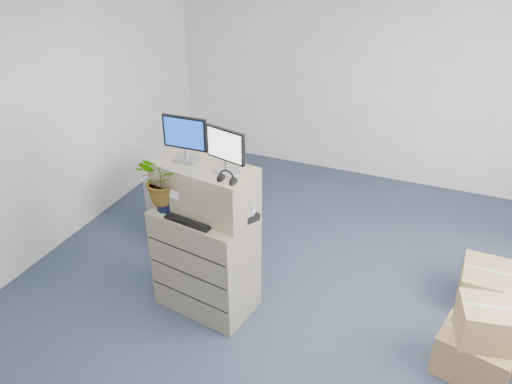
# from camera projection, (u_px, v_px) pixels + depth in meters

# --- Properties ---
(ground) EXTENTS (7.00, 7.00, 0.00)m
(ground) POSITION_uv_depth(u_px,v_px,m) (292.00, 332.00, 4.65)
(ground) COLOR #273647
(ground) RESTS_ON ground
(wall_back) EXTENTS (6.00, 0.02, 2.80)m
(wall_back) POSITION_uv_depth(u_px,v_px,m) (380.00, 83.00, 6.79)
(wall_back) COLOR beige
(wall_back) RESTS_ON ground
(filing_cabinet_lower) EXTENTS (0.98, 0.69, 1.06)m
(filing_cabinet_lower) POSITION_uv_depth(u_px,v_px,m) (206.00, 260.00, 4.75)
(filing_cabinet_lower) COLOR tan
(filing_cabinet_lower) RESTS_ON ground
(filing_cabinet_upper) EXTENTS (0.96, 0.59, 0.45)m
(filing_cabinet_upper) POSITION_uv_depth(u_px,v_px,m) (205.00, 189.00, 4.42)
(filing_cabinet_upper) COLOR tan
(filing_cabinet_upper) RESTS_ON filing_cabinet_lower
(monitor_left) EXTENTS (0.41, 0.16, 0.41)m
(monitor_left) POSITION_uv_depth(u_px,v_px,m) (185.00, 136.00, 4.29)
(monitor_left) COLOR #99999E
(monitor_left) RESTS_ON filing_cabinet_upper
(monitor_right) EXTENTS (0.39, 0.20, 0.39)m
(monitor_right) POSITION_uv_depth(u_px,v_px,m) (226.00, 148.00, 4.10)
(monitor_right) COLOR #99999E
(monitor_right) RESTS_ON filing_cabinet_upper
(headphones) EXTENTS (0.15, 0.04, 0.15)m
(headphones) POSITION_uv_depth(u_px,v_px,m) (227.00, 178.00, 4.03)
(headphones) COLOR black
(headphones) RESTS_ON filing_cabinet_upper
(keyboard) EXTENTS (0.48, 0.25, 0.02)m
(keyboard) POSITION_uv_depth(u_px,v_px,m) (191.00, 219.00, 4.37)
(keyboard) COLOR black
(keyboard) RESTS_ON filing_cabinet_lower
(mouse) EXTENTS (0.10, 0.09, 0.03)m
(mouse) POSITION_uv_depth(u_px,v_px,m) (231.00, 228.00, 4.25)
(mouse) COLOR silver
(mouse) RESTS_ON filing_cabinet_lower
(water_bottle) EXTENTS (0.07, 0.07, 0.24)m
(water_bottle) POSITION_uv_depth(u_px,v_px,m) (216.00, 200.00, 4.45)
(water_bottle) COLOR gray
(water_bottle) RESTS_ON filing_cabinet_lower
(phone_dock) EXTENTS (0.06, 0.05, 0.12)m
(phone_dock) POSITION_uv_depth(u_px,v_px,m) (206.00, 207.00, 4.51)
(phone_dock) COLOR silver
(phone_dock) RESTS_ON filing_cabinet_lower
(external_drive) EXTENTS (0.26, 0.24, 0.06)m
(external_drive) POSITION_uv_depth(u_px,v_px,m) (246.00, 215.00, 4.40)
(external_drive) COLOR black
(external_drive) RESTS_ON filing_cabinet_lower
(tissue_box) EXTENTS (0.27, 0.16, 0.10)m
(tissue_box) POSITION_uv_depth(u_px,v_px,m) (241.00, 206.00, 4.38)
(tissue_box) COLOR #4187DD
(tissue_box) RESTS_ON external_drive
(potted_plant) EXTENTS (0.55, 0.58, 0.45)m
(potted_plant) POSITION_uv_depth(u_px,v_px,m) (164.00, 186.00, 4.41)
(potted_plant) COLOR #A8BC97
(potted_plant) RESTS_ON filing_cabinet_lower
(office_chair) EXTENTS (0.89, 0.84, 0.87)m
(office_chair) POSITION_uv_depth(u_px,v_px,m) (196.00, 198.00, 5.98)
(office_chair) COLOR slate
(office_chair) RESTS_ON ground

